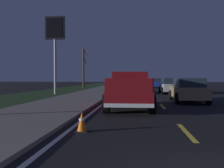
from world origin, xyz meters
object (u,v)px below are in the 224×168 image
(gas_price_sign, at_px, (55,35))
(bare_tree_far, at_px, (84,67))
(sedan_blue, at_px, (157,83))
(sedan_silver, at_px, (171,86))
(sedan_tan, at_px, (188,90))
(traffic_cone_near, at_px, (82,122))
(pickup_truck, at_px, (130,90))
(sedan_red, at_px, (131,86))

(gas_price_sign, bearing_deg, bare_tree_far, 0.38)
(sedan_blue, height_order, gas_price_sign, gas_price_sign)
(sedan_silver, xyz_separation_m, sedan_tan, (-8.77, 0.08, 0.00))
(sedan_silver, distance_m, bare_tree_far, 16.21)
(bare_tree_far, xyz_separation_m, traffic_cone_near, (-29.53, -6.33, -2.91))
(sedan_blue, bearing_deg, gas_price_sign, 146.90)
(sedan_blue, bearing_deg, bare_tree_far, 108.03)
(pickup_truck, distance_m, sedan_tan, 5.06)
(gas_price_sign, bearing_deg, traffic_cone_near, -158.95)
(sedan_tan, bearing_deg, bare_tree_far, 29.08)
(pickup_truck, relative_size, sedan_silver, 1.23)
(sedan_silver, bearing_deg, pickup_truck, 163.08)
(gas_price_sign, relative_size, bare_tree_far, 1.14)
(pickup_truck, distance_m, sedan_blue, 27.50)
(sedan_silver, distance_m, traffic_cone_near, 18.81)
(bare_tree_far, bearing_deg, sedan_blue, -71.97)
(pickup_truck, xyz_separation_m, sedan_tan, (3.49, -3.66, -0.13))
(sedan_silver, bearing_deg, traffic_cone_near, 164.72)
(pickup_truck, bearing_deg, traffic_cone_near, 168.24)
(sedan_silver, xyz_separation_m, sedan_red, (-0.01, 3.95, 0.00))
(sedan_tan, distance_m, traffic_cone_near, 10.58)
(sedan_silver, distance_m, sedan_blue, 15.00)
(bare_tree_far, bearing_deg, sedan_red, -147.25)
(pickup_truck, xyz_separation_m, sedan_silver, (12.27, -3.73, -0.13))
(sedan_silver, xyz_separation_m, bare_tree_far, (11.38, 11.28, 2.41))
(gas_price_sign, bearing_deg, sedan_tan, -121.61)
(bare_tree_far, bearing_deg, traffic_cone_near, -167.90)
(sedan_red, height_order, sedan_tan, same)
(sedan_silver, relative_size, traffic_cone_near, 7.60)
(sedan_red, relative_size, traffic_cone_near, 7.65)
(sedan_silver, height_order, sedan_red, same)
(sedan_tan, height_order, gas_price_sign, gas_price_sign)
(pickup_truck, xyz_separation_m, bare_tree_far, (23.65, 7.55, 2.29))
(pickup_truck, height_order, gas_price_sign, gas_price_sign)
(pickup_truck, height_order, bare_tree_far, bare_tree_far)
(sedan_silver, height_order, sedan_blue, same)
(pickup_truck, height_order, sedan_blue, pickup_truck)
(sedan_red, bearing_deg, sedan_silver, -89.80)
(sedan_red, relative_size, gas_price_sign, 0.59)
(sedan_red, height_order, gas_price_sign, gas_price_sign)
(bare_tree_far, bearing_deg, pickup_truck, -162.29)
(gas_price_sign, height_order, bare_tree_far, gas_price_sign)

